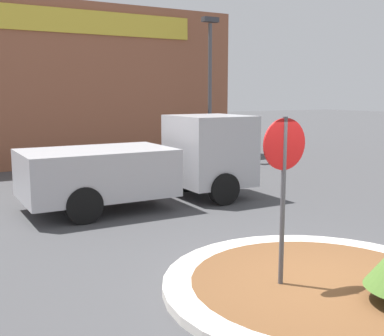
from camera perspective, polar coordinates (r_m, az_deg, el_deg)
name	(u,v)px	position (r m, az deg, el deg)	size (l,w,h in m)	color
ground_plane	(320,290)	(7.62, 14.92, -13.75)	(120.00, 120.00, 0.00)	#474749
traffic_island	(320,285)	(7.60, 14.94, -13.28)	(4.70, 4.70, 0.14)	silver
stop_sign	(284,172)	(6.91, 10.82, -0.46)	(0.73, 0.07, 2.57)	#4C4C51
utility_truck	(151,163)	(12.58, -4.84, 0.65)	(6.03, 2.33, 2.29)	#B2B2B7
storefront_building	(55,86)	(22.45, -15.93, 9.35)	(14.36, 6.07, 6.44)	#93563D
light_pole	(210,78)	(20.50, 2.14, 10.65)	(0.70, 0.30, 5.99)	#4C4C51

